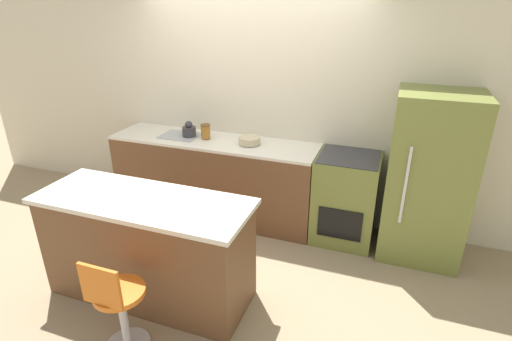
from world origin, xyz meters
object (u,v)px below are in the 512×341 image
(oven_range, at_px, (345,198))
(kettle, at_px, (189,130))
(stool_chair, at_px, (119,308))
(mixing_bowl, at_px, (249,140))
(refrigerator, at_px, (428,178))

(oven_range, relative_size, kettle, 5.26)
(stool_chair, xyz_separation_m, kettle, (-0.54, 2.10, 0.62))
(oven_range, distance_m, kettle, 1.90)
(oven_range, distance_m, mixing_bowl, 1.19)
(refrigerator, relative_size, mixing_bowl, 7.03)
(kettle, bearing_deg, mixing_bowl, 0.00)
(oven_range, xyz_separation_m, kettle, (-1.82, 0.01, 0.54))
(refrigerator, distance_m, stool_chair, 2.93)
(stool_chair, distance_m, mixing_bowl, 2.19)
(refrigerator, bearing_deg, kettle, 179.23)
(oven_range, relative_size, refrigerator, 0.57)
(oven_range, bearing_deg, stool_chair, -121.35)
(kettle, distance_m, mixing_bowl, 0.74)
(oven_range, distance_m, refrigerator, 0.83)
(refrigerator, xyz_separation_m, mixing_bowl, (-1.83, 0.03, 0.15))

